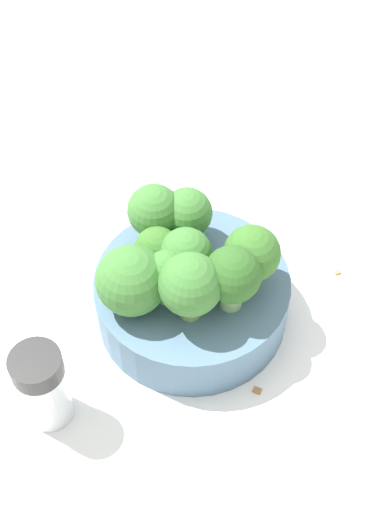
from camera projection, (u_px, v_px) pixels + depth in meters
ground_plane at (192, 313)px, 0.64m from camera, size 3.00×3.00×0.00m
bowl at (192, 297)px, 0.62m from camera, size 0.17×0.17×0.05m
broccoli_floret_0 at (190, 286)px, 0.55m from camera, size 0.05×0.05×0.07m
broccoli_floret_1 at (185, 257)px, 0.58m from camera, size 0.04×0.04×0.05m
broccoli_floret_2 at (252, 255)px, 0.57m from camera, size 0.05×0.05×0.06m
broccoli_floret_3 at (232, 276)px, 0.56m from camera, size 0.05×0.05×0.06m
broccoli_floret_4 at (154, 212)px, 0.60m from camera, size 0.05×0.05×0.06m
broccoli_floret_5 at (159, 246)px, 0.59m from camera, size 0.04×0.04×0.05m
broccoli_floret_6 at (187, 214)px, 0.61m from camera, size 0.04×0.04×0.05m
broccoli_floret_7 at (132, 281)px, 0.56m from camera, size 0.06×0.06×0.06m
broccoli_floret_8 at (166, 273)px, 0.56m from camera, size 0.03×0.03×0.05m
pepper_shaker at (43, 386)px, 0.55m from camera, size 0.04×0.04×0.08m
almond_crumb_0 at (257, 389)px, 0.59m from camera, size 0.01×0.01×0.01m
almond_crumb_1 at (338, 272)px, 0.67m from camera, size 0.01×0.01×0.01m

